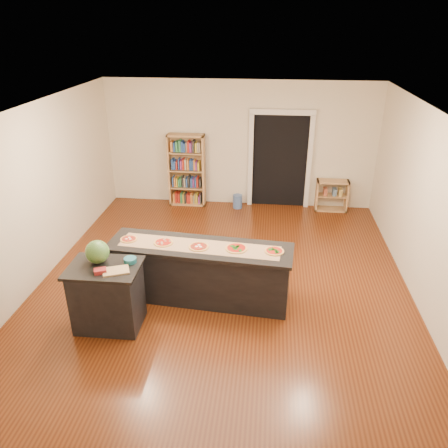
# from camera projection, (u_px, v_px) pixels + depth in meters

# --- Properties ---
(room) EXTENTS (6.00, 7.00, 2.80)m
(room) POSITION_uv_depth(u_px,v_px,m) (223.00, 206.00, 6.57)
(room) COLOR beige
(room) RESTS_ON ground
(doorway) EXTENTS (1.40, 0.09, 2.21)m
(doorway) POSITION_uv_depth(u_px,v_px,m) (280.00, 155.00, 9.68)
(doorway) COLOR black
(doorway) RESTS_ON room
(kitchen_island) EXTENTS (2.76, 0.75, 0.91)m
(kitchen_island) POSITION_uv_depth(u_px,v_px,m) (200.00, 272.00, 6.65)
(kitchen_island) COLOR black
(kitchen_island) RESTS_ON ground
(side_counter) EXTENTS (0.96, 0.71, 0.95)m
(side_counter) POSITION_uv_depth(u_px,v_px,m) (108.00, 296.00, 6.04)
(side_counter) COLOR black
(side_counter) RESTS_ON ground
(bookshelf) EXTENTS (0.82, 0.29, 1.65)m
(bookshelf) POSITION_uv_depth(u_px,v_px,m) (187.00, 170.00, 9.90)
(bookshelf) COLOR tan
(bookshelf) RESTS_ON ground
(low_shelf) EXTENTS (0.70, 0.30, 0.70)m
(low_shelf) POSITION_uv_depth(u_px,v_px,m) (332.00, 195.00, 9.78)
(low_shelf) COLOR tan
(low_shelf) RESTS_ON ground
(waste_bin) EXTENTS (0.21, 0.21, 0.31)m
(waste_bin) POSITION_uv_depth(u_px,v_px,m) (238.00, 201.00, 9.98)
(waste_bin) COLOR #4968A3
(waste_bin) RESTS_ON ground
(kraft_paper) EXTENTS (2.42, 0.63, 0.00)m
(kraft_paper) POSITION_uv_depth(u_px,v_px,m) (199.00, 246.00, 6.44)
(kraft_paper) COLOR #A77C56
(kraft_paper) RESTS_ON kitchen_island
(watermelon) EXTENTS (0.32, 0.32, 0.32)m
(watermelon) POSITION_uv_depth(u_px,v_px,m) (97.00, 252.00, 5.87)
(watermelon) COLOR #144214
(watermelon) RESTS_ON side_counter
(cutting_board) EXTENTS (0.40, 0.33, 0.02)m
(cutting_board) POSITION_uv_depth(u_px,v_px,m) (116.00, 271.00, 5.71)
(cutting_board) COLOR tan
(cutting_board) RESTS_ON side_counter
(package_red) EXTENTS (0.19, 0.17, 0.06)m
(package_red) POSITION_uv_depth(u_px,v_px,m) (100.00, 271.00, 5.68)
(package_red) COLOR maroon
(package_red) RESTS_ON side_counter
(package_teal) EXTENTS (0.17, 0.17, 0.06)m
(package_teal) POSITION_uv_depth(u_px,v_px,m) (130.00, 260.00, 5.92)
(package_teal) COLOR #195966
(package_teal) RESTS_ON side_counter
(pizza_a) EXTENTS (0.26, 0.26, 0.02)m
(pizza_a) POSITION_uv_depth(u_px,v_px,m) (129.00, 239.00, 6.62)
(pizza_a) COLOR tan
(pizza_a) RESTS_ON kitchen_island
(pizza_b) EXTENTS (0.29, 0.29, 0.02)m
(pizza_b) POSITION_uv_depth(u_px,v_px,m) (163.00, 242.00, 6.52)
(pizza_b) COLOR tan
(pizza_b) RESTS_ON kitchen_island
(pizza_c) EXTENTS (0.31, 0.31, 0.02)m
(pizza_c) POSITION_uv_depth(u_px,v_px,m) (199.00, 247.00, 6.40)
(pizza_c) COLOR tan
(pizza_c) RESTS_ON kitchen_island
(pizza_d) EXTENTS (0.31, 0.31, 0.02)m
(pizza_d) POSITION_uv_depth(u_px,v_px,m) (236.00, 248.00, 6.36)
(pizza_d) COLOR tan
(pizza_d) RESTS_ON kitchen_island
(pizza_e) EXTENTS (0.28, 0.28, 0.02)m
(pizza_e) POSITION_uv_depth(u_px,v_px,m) (274.00, 251.00, 6.28)
(pizza_e) COLOR tan
(pizza_e) RESTS_ON kitchen_island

